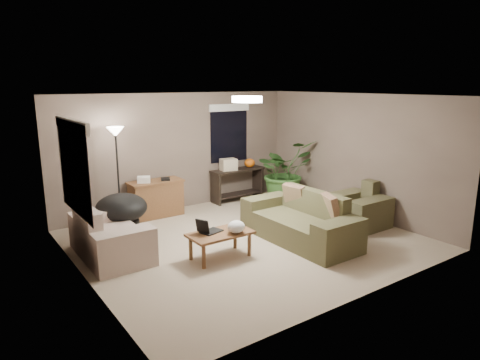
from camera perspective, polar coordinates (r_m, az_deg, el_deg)
room_shell at (r=7.24m, az=0.91°, el=1.25°), size 5.50×5.50×5.50m
main_sofa at (r=7.59m, az=8.10°, el=-5.80°), size 0.95×2.20×0.85m
throw_pillows at (r=7.65m, az=9.58°, el=-2.91°), size 0.39×1.39×0.47m
loveseat at (r=7.13m, az=-17.10°, el=-7.47°), size 0.90×1.60×0.85m
armchair at (r=8.55m, az=15.38°, el=-3.98°), size 0.95×1.00×0.85m
coffee_table at (r=6.75m, az=-2.65°, el=-7.50°), size 1.00×0.55×0.42m
laptop at (r=6.71m, az=-4.34°, el=-6.56°), size 0.42×0.30×0.24m
plastic_bag at (r=6.69m, az=-0.52°, el=-6.25°), size 0.34×0.32×0.20m
desk at (r=8.97m, az=-11.10°, el=-2.42°), size 1.10×0.50×0.75m
desk_papers at (r=8.80m, az=-12.12°, el=0.08°), size 0.73×0.33×0.12m
console_table at (r=9.98m, az=-0.33°, el=-0.27°), size 1.30×0.40×0.75m
pumpkin at (r=10.09m, az=1.29°, el=2.28°), size 0.26×0.26×0.20m
cardboard_box at (r=9.75m, az=-1.54°, el=2.08°), size 0.39×0.32×0.26m
papasan_chair at (r=7.87m, az=-15.50°, el=-4.17°), size 1.09×1.09×0.80m
floor_lamp at (r=8.30m, az=-16.19°, el=4.68°), size 0.32×0.32×1.91m
ceiling_fixture at (r=7.09m, az=0.95°, el=10.71°), size 0.50×0.50×0.10m
houseplant at (r=9.87m, az=5.87°, el=0.25°), size 1.30×1.44×1.12m
cat_scratching_post at (r=9.03m, az=14.54°, el=-3.57°), size 0.32×0.32×0.50m
window_left at (r=6.27m, az=-21.44°, el=3.51°), size 0.05×1.56×1.33m
window_back at (r=9.91m, az=-1.46°, el=7.54°), size 1.06×0.05×1.33m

